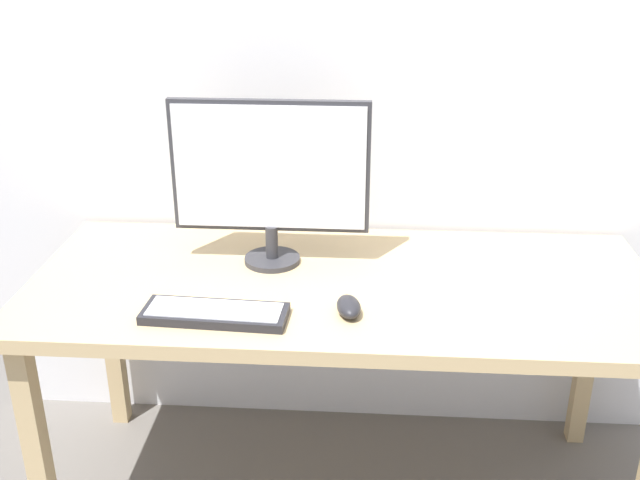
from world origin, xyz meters
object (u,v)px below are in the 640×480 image
at_px(desk, 342,302).
at_px(monitor, 270,174).
at_px(keyboard_primary, 215,313).
at_px(mouse, 349,307).

height_order(desk, monitor, monitor).
distance_m(desk, keyboard_primary, 0.40).
xyz_separation_m(desk, mouse, (0.02, -0.19, 0.09)).
bearing_deg(keyboard_primary, desk, 37.08).
relative_size(desk, keyboard_primary, 4.71).
distance_m(monitor, mouse, 0.46).
relative_size(keyboard_primary, mouse, 3.45).
bearing_deg(keyboard_primary, mouse, 7.33).
height_order(keyboard_primary, mouse, mouse).
distance_m(keyboard_primary, mouse, 0.34).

